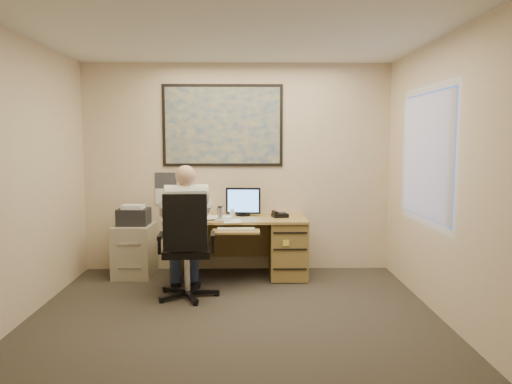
{
  "coord_description": "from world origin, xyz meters",
  "views": [
    {
      "loc": [
        0.13,
        -4.28,
        1.72
      ],
      "look_at": [
        0.23,
        1.3,
        1.13
      ],
      "focal_mm": 35.0,
      "sensor_mm": 36.0,
      "label": 1
    }
  ],
  "objects_px": {
    "person": "(187,231)",
    "desk": "(269,242)",
    "filing_cabinet": "(135,246)",
    "office_chair": "(186,268)"
  },
  "relations": [
    {
      "from": "person",
      "to": "desk",
      "type": "bearing_deg",
      "value": 29.33
    },
    {
      "from": "desk",
      "to": "filing_cabinet",
      "type": "bearing_deg",
      "value": 179.2
    },
    {
      "from": "filing_cabinet",
      "to": "desk",
      "type": "bearing_deg",
      "value": 1.33
    },
    {
      "from": "filing_cabinet",
      "to": "person",
      "type": "relative_size",
      "value": 0.63
    },
    {
      "from": "desk",
      "to": "person",
      "type": "bearing_deg",
      "value": -138.9
    },
    {
      "from": "desk",
      "to": "office_chair",
      "type": "bearing_deg",
      "value": -136.15
    },
    {
      "from": "desk",
      "to": "office_chair",
      "type": "relative_size",
      "value": 1.37
    },
    {
      "from": "office_chair",
      "to": "filing_cabinet",
      "type": "bearing_deg",
      "value": 126.36
    },
    {
      "from": "filing_cabinet",
      "to": "person",
      "type": "xyz_separation_m",
      "value": [
        0.77,
        -0.83,
        0.33
      ]
    },
    {
      "from": "desk",
      "to": "office_chair",
      "type": "xyz_separation_m",
      "value": [
        -0.93,
        -0.89,
        -0.1
      ]
    }
  ]
}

